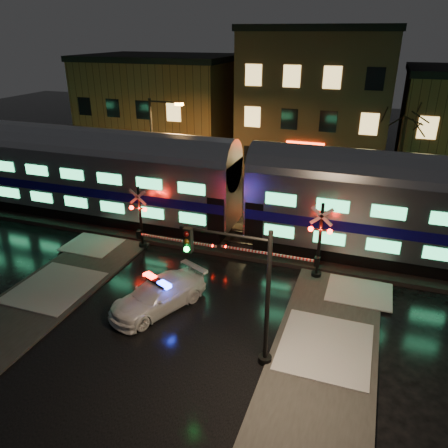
% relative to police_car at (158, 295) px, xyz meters
% --- Properties ---
extents(ground, '(120.00, 120.00, 0.00)m').
position_rel_police_car_xyz_m(ground, '(1.00, 2.68, -0.69)').
color(ground, black).
rests_on(ground, ground).
extents(ballast, '(90.00, 4.20, 0.24)m').
position_rel_police_car_xyz_m(ballast, '(1.00, 7.68, -0.57)').
color(ballast, black).
rests_on(ballast, ground).
extents(sidewalk_left, '(4.00, 20.00, 0.12)m').
position_rel_police_car_xyz_m(sidewalk_left, '(-5.50, -3.32, -0.63)').
color(sidewalk_left, '#2D2D2D').
rests_on(sidewalk_left, ground).
extents(sidewalk_right, '(4.00, 20.00, 0.12)m').
position_rel_police_car_xyz_m(sidewalk_right, '(7.50, -3.32, -0.63)').
color(sidewalk_right, '#2D2D2D').
rests_on(sidewalk_right, ground).
extents(building_left, '(14.00, 10.00, 9.00)m').
position_rel_police_car_xyz_m(building_left, '(-12.00, 24.68, 3.81)').
color(building_left, '#533620').
rests_on(building_left, ground).
extents(building_mid, '(12.00, 11.00, 11.50)m').
position_rel_police_car_xyz_m(building_mid, '(3.00, 25.18, 5.06)').
color(building_mid, brown).
rests_on(building_mid, ground).
extents(train, '(51.00, 3.12, 5.92)m').
position_rel_police_car_xyz_m(train, '(1.56, 7.68, 2.69)').
color(train, black).
rests_on(train, ballast).
extents(police_car, '(3.72, 5.09, 1.53)m').
position_rel_police_car_xyz_m(police_car, '(0.00, 0.00, 0.00)').
color(police_car, white).
rests_on(police_car, ground).
extents(crossing_signal_right, '(5.72, 0.65, 4.05)m').
position_rel_police_car_xyz_m(crossing_signal_right, '(5.96, 4.99, 0.98)').
color(crossing_signal_right, black).
rests_on(crossing_signal_right, ground).
extents(crossing_signal_left, '(5.27, 0.63, 3.73)m').
position_rel_police_car_xyz_m(crossing_signal_left, '(-3.29, 4.98, 0.84)').
color(crossing_signal_left, black).
rests_on(crossing_signal_left, ground).
extents(traffic_light, '(3.55, 0.67, 5.50)m').
position_rel_police_car_xyz_m(traffic_light, '(4.57, -1.89, 2.23)').
color(traffic_light, black).
rests_on(traffic_light, ground).
extents(streetlight, '(2.49, 0.26, 7.46)m').
position_rel_police_car_xyz_m(streetlight, '(-5.98, 11.68, 3.61)').
color(streetlight, black).
rests_on(streetlight, ground).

